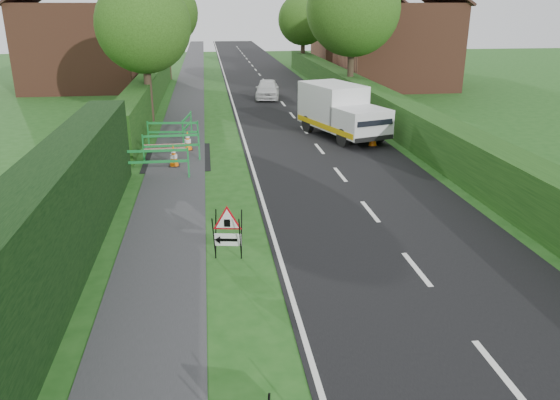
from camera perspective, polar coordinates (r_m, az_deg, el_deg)
ground at (r=10.71m, az=3.26°, el=-10.50°), size 120.00×120.00×0.00m
road_surface at (r=44.61m, az=-2.03°, el=12.79°), size 6.00×90.00×0.02m
footpath at (r=44.42m, az=-9.28°, el=12.53°), size 2.00×90.00×0.02m
hedge_west_near at (r=11.02m, az=-23.78°, el=-11.37°), size 1.10×18.00×2.50m
hedge_west_far at (r=31.70m, az=-13.42°, el=9.42°), size 1.00×24.00×1.80m
hedge_east at (r=26.96m, az=10.64°, el=7.87°), size 1.20×50.00×1.50m
house_west at (r=40.00m, az=-20.09°, el=15.03°), size 7.50×7.40×7.88m
house_east_a at (r=39.30m, az=11.91°, el=15.70°), size 7.50×7.40×7.88m
house_east_b at (r=52.97m, az=7.89°, el=16.86°), size 7.50×7.40×7.88m
tree_nw at (r=27.23m, az=-14.10°, el=17.28°), size 4.40×4.40×6.70m
tree_ne at (r=32.14m, az=7.65°, el=19.20°), size 5.20×5.20×7.79m
tree_fw at (r=43.17m, az=-11.91°, el=18.60°), size 4.80×4.80×7.24m
tree_fe at (r=47.80m, az=2.44°, el=18.32°), size 4.20×4.20×6.33m
triangle_sign at (r=12.06m, az=-5.68°, el=-3.00°), size 0.85×0.85×1.07m
works_van at (r=23.71m, az=6.31°, el=9.34°), size 3.23×5.10×2.18m
traffic_cone_0 at (r=22.32m, az=9.70°, el=6.52°), size 0.38×0.38×0.79m
traffic_cone_1 at (r=24.01m, az=8.30°, el=7.52°), size 0.38×0.38×0.79m
traffic_cone_2 at (r=26.35m, az=8.06°, el=8.62°), size 0.38×0.38×0.79m
traffic_cone_3 at (r=19.53m, az=-11.05°, el=4.56°), size 0.38×0.38×0.79m
traffic_cone_4 at (r=21.67m, az=-9.62°, el=6.14°), size 0.38×0.38×0.79m
ped_barrier_0 at (r=18.28m, az=-12.72°, el=4.17°), size 2.06×0.37×1.00m
ped_barrier_1 at (r=20.30m, az=-11.30°, el=5.81°), size 2.07×0.38×1.00m
ped_barrier_2 at (r=22.53m, az=-11.12°, el=7.18°), size 2.08×0.54×1.00m
ped_barrier_3 at (r=23.59m, az=-9.68°, el=7.83°), size 0.65×2.09×1.00m
redwhite_plank at (r=20.66m, az=-11.87°, el=4.20°), size 1.50×0.05×0.25m
hatchback_car at (r=33.67m, az=-1.33°, el=11.52°), size 1.81×3.55×1.16m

